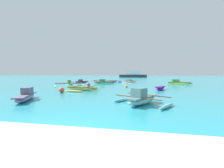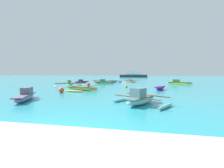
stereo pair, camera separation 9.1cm
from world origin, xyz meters
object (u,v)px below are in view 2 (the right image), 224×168
Objects in this scene: moored_boat_9 at (82,89)px; moored_boat_8 at (69,84)px; moored_boat_4 at (98,81)px; moored_boat_0 at (141,99)px; moored_boat_2 at (25,96)px; moored_boat_5 at (179,83)px; mooring_buoy_1 at (89,84)px; moored_boat_10 at (160,88)px; mooring_buoy_0 at (126,87)px; distant_ferry at (133,75)px; moored_boat_1 at (104,82)px; moored_boat_7 at (113,81)px; moored_boat_3 at (131,81)px; moored_boat_6 at (82,81)px; mooring_buoy_2 at (61,90)px.

moored_boat_8 is at bearing 140.16° from moored_boat_9.
moored_boat_9 is at bearing -37.76° from moored_boat_4.
moored_boat_0 reaches higher than moored_boat_2.
moored_boat_5 is 1.08× the size of moored_boat_9.
mooring_buoy_1 reaches higher than moored_boat_9.
moored_boat_4 reaches higher than moored_boat_10.
moored_boat_5 is 12.46× the size of mooring_buoy_0.
mooring_buoy_0 is 49.69m from distant_ferry.
moored_boat_2 is 0.74× the size of moored_boat_8.
moored_boat_7 is (0.75, 5.05, -0.10)m from moored_boat_1.
moored_boat_5 is at bearing 12.82° from moored_boat_3.
moored_boat_5 is at bearing -77.06° from distant_ferry.
moored_boat_10 is 4.37m from mooring_buoy_0.
moored_boat_8 is (-8.06, -10.63, 0.08)m from moored_boat_3.
moored_boat_0 is 0.87× the size of moored_boat_1.
moored_boat_0 is at bearing -96.91° from moored_boat_5.
moored_boat_8 is at bearing 103.45° from moored_boat_10.
moored_boat_6 is at bearing 154.92° from moored_boat_8.
distant_ferry is (4.13, 48.36, 0.85)m from mooring_buoy_1.
mooring_buoy_0 is at bearing -97.12° from moored_boat_6.
moored_boat_0 reaches higher than moored_boat_4.
mooring_buoy_2 is (-5.45, -17.47, 0.05)m from moored_boat_3.
moored_boat_7 is at bearing -26.64° from moored_boat_6.
moored_boat_9 is 5.33m from mooring_buoy_1.
moored_boat_6 is at bearing -171.37° from moored_boat_5.
moored_boat_1 is at bearing -9.87° from moored_boat_4.
moored_boat_0 is at bearing -79.86° from mooring_buoy_0.
moored_boat_10 is at bearing -25.06° from mooring_buoy_0.
moored_boat_2 reaches higher than moored_boat_7.
moored_boat_2 is 10.67× the size of mooring_buoy_0.
moored_boat_4 is at bearing 67.52° from moored_boat_10.
moored_boat_0 reaches higher than moored_boat_9.
mooring_buoy_1 is (-0.95, -5.75, -0.01)m from moored_boat_1.
moored_boat_8 is at bearing -91.43° from moored_boat_3.
mooring_buoy_2 is (-7.44, 3.97, -0.07)m from moored_boat_0.
mooring_buoy_1 is (-5.58, 1.30, 0.09)m from mooring_buoy_0.
mooring_buoy_2 is at bearing -14.35° from moored_boat_8.
moored_boat_0 is 7.46× the size of mooring_buoy_1.
moored_boat_1 is 12.84m from moored_boat_5.
mooring_buoy_0 is at bearing -82.20° from moored_boat_1.
moored_boat_9 reaches higher than mooring_buoy_0.
moored_boat_10 is 4.34× the size of mooring_buoy_2.
moored_boat_3 reaches higher than mooring_buoy_0.
moored_boat_8 reaches higher than moored_boat_1.
moored_boat_10 is 4.54× the size of mooring_buoy_1.
moored_boat_1 reaches higher than mooring_buoy_1.
moored_boat_1 is at bearing -158.63° from moored_boat_7.
distant_ferry is at bearing 136.81° from moored_boat_8.
distant_ferry is (-1.45, 49.66, 0.93)m from mooring_buoy_0.
distant_ferry reaches higher than moored_boat_10.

